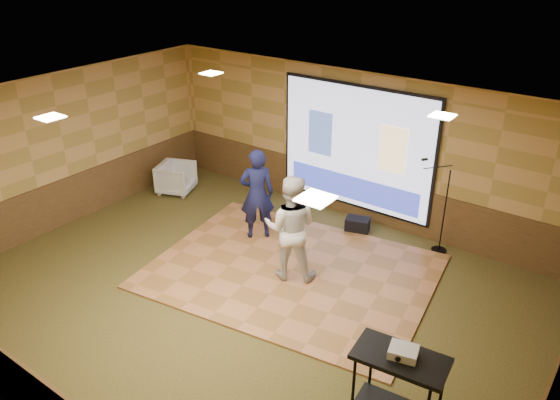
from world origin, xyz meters
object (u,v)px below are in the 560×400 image
Objects in this scene: av_table at (398,377)px; dance_floor at (291,271)px; player_right at (291,228)px; banquet_chair at (176,178)px; projector at (403,352)px; mic_stand at (439,226)px; duffel_bag at (357,225)px; player_left at (257,194)px; projector_screen at (355,149)px.

dance_floor is at bearing 144.99° from av_table.
av_table is (2.81, -1.88, -0.16)m from player_right.
projector is at bearing -136.30° from banquet_chair.
mic_stand is 3.83× the size of duffel_bag.
banquet_chair is at bearing -43.64° from player_right.
av_table is (4.09, -2.62, -0.13)m from player_left.
projector_screen is 0.71× the size of dance_floor.
duffel_bag is at bearing -120.41° from player_right.
duffel_bag is at bearing -50.17° from projector_screen.
player_right is 5.91× the size of projector.
banquet_chair is (-3.97, 1.14, 0.33)m from dance_floor.
dance_floor is 3.68m from projector.
projector_screen is at bearing 124.58° from av_table.
projector_screen is at bearing -163.26° from player_left.
player_left is at bearing 147.38° from av_table.
dance_floor is 1.63m from player_left.
av_table is 3.52× the size of projector.
duffel_bag is (-2.66, 3.92, -1.00)m from projector.
mic_stand is (-1.14, 4.17, -0.65)m from projector.
projector_screen reaches higher than mic_stand.
projector is 0.68× the size of duffel_bag.
banquet_chair reaches higher than duffel_bag.
av_table is 7.54m from banquet_chair.
projector is at bearing -93.54° from mic_stand.
projector is at bearing -55.15° from projector_screen.
banquet_chair is (-5.71, -1.04, -0.15)m from mic_stand.
player_right is 1.05× the size of mic_stand.
projector is 0.41× the size of banquet_chair.
duffel_bag is at bearing 110.50° from projector.
player_left reaches higher than av_table.
player_left is 2.86m from banquet_chair.
player_right is at bearing -129.31° from banquet_chair.
dance_floor is 2.54× the size of player_right.
player_right reaches higher than duffel_bag.
mic_stand is at bearing 91.63° from projector.
projector reaches higher than duffel_bag.
mic_stand is at bearing 163.90° from player_left.
projector is at bearing 103.54° from player_left.
projector_screen is 1.49m from duffel_bag.
dance_floor is at bearing -96.45° from duffel_bag.
player_left is at bearing -170.75° from mic_stand.
player_left is 0.96× the size of player_right.
player_left is 2.35× the size of banquet_chair.
mic_stand is at bearing 51.50° from dance_floor.
av_table is 1.45× the size of banquet_chair.
duffel_bag is (4.19, 0.80, -0.20)m from banquet_chair.
av_table is (2.87, -2.01, 0.77)m from dance_floor.
player_right reaches higher than projector.
player_right is at bearing -84.16° from projector_screen.
player_left is at bearing -137.21° from duffel_bag.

